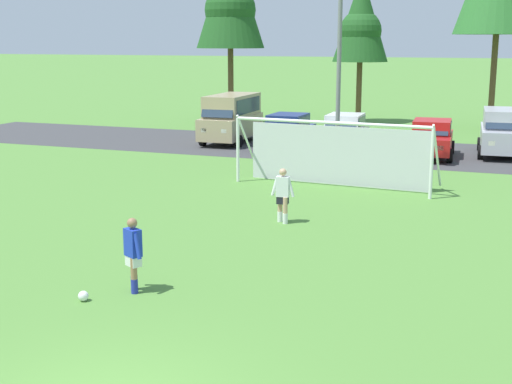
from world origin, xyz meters
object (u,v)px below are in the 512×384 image
Objects in this scene: soccer_ball at (83,296)px; parked_car_slot_center at (431,138)px; player_striker_near at (283,196)px; player_midfield_center at (133,255)px; soccer_goal at (336,151)px; parked_car_slot_far_left at (231,117)px; parked_car_slot_left at (287,131)px; parked_car_slot_center_right at (503,132)px; street_lamp at (343,69)px; parked_car_slot_center_left at (344,131)px.

parked_car_slot_center is (4.41, 21.49, 0.77)m from soccer_ball.
player_midfield_center is (-1.12, -6.74, 0.00)m from player_striker_near.
player_striker_near is at bearing 76.60° from soccer_ball.
soccer_goal is 12.70m from player_midfield_center.
parked_car_slot_far_left is 3.61m from parked_car_slot_left.
parked_car_slot_center_right is at bearing 60.30° from soccer_goal.
street_lamp is at bearing -37.93° from parked_car_slot_far_left.
soccer_ball is at bearing -103.40° from player_striker_near.
soccer_ball is 23.49m from parked_car_slot_far_left.
parked_car_slot_center is at bearing -150.61° from parked_car_slot_center_right.
parked_car_slot_center_right is at bearing 8.77° from parked_car_slot_left.
soccer_ball is at bearing -90.10° from parked_car_slot_center_left.
parked_car_slot_left is (-4.56, 8.13, -0.42)m from soccer_goal.
player_striker_near is 0.38× the size of parked_car_slot_center.
parked_car_slot_far_left is 1.03× the size of parked_car_slot_center_right.
parked_car_slot_far_left is at bearing 131.15° from soccer_goal.
parked_car_slot_far_left is at bearing 179.30° from parked_car_slot_center_left.
player_striker_near is at bearing 80.60° from player_midfield_center.
player_midfield_center is 16.41m from street_lamp.
soccer_ball is at bearing -83.05° from parked_car_slot_left.
soccer_goal is 9.33m from parked_car_slot_left.
player_midfield_center is at bearing -88.25° from parked_car_slot_center_left.
parked_car_slot_center is at bearing 78.41° from soccer_ball.
soccer_goal reaches higher than player_striker_near.
parked_car_slot_center_left is 0.99× the size of parked_car_slot_center.
parked_car_slot_center is at bearing 72.67° from soccer_goal.
street_lamp is (-3.15, -4.54, 3.27)m from parked_car_slot_center.
parked_car_slot_center_left is at bearing 96.78° from player_striker_near.
player_midfield_center is at bearing -91.98° from street_lamp.
soccer_goal reaches higher than player_midfield_center.
soccer_goal is 11.15m from parked_car_slot_center_right.
player_striker_near is 16.99m from parked_car_slot_far_left.
parked_car_slot_left and parked_car_slot_center have the same top height.
parked_car_slot_left and parked_car_slot_center_left have the same top height.
street_lamp is (0.56, 16.06, 3.32)m from player_midfield_center.
parked_car_slot_center_left is at bearing 89.90° from soccer_ball.
soccer_ball is 21.82m from parked_car_slot_left.
street_lamp is (1.22, -5.64, 3.27)m from parked_car_slot_center_left.
street_lamp reaches higher than parked_car_slot_far_left.
player_striker_near is 16.56m from parked_car_slot_center_right.
soccer_ball is 24.39m from parked_car_slot_center_right.
player_striker_near is at bearing -83.22° from parked_car_slot_center_left.
player_striker_near is at bearing -72.37° from parked_car_slot_left.
soccer_goal is at bearing 89.01° from player_striker_near.
player_striker_near is 0.35× the size of parked_car_slot_center_right.
parked_car_slot_center is (3.71, 20.61, 0.05)m from player_midfield_center.
parked_car_slot_center_right is at bearing 2.30° from parked_car_slot_far_left.
parked_car_slot_center_right reaches higher than parked_car_slot_center_left.
street_lamp is at bearing 100.92° from soccer_goal.
soccer_goal is at bearing -60.71° from parked_car_slot_left.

